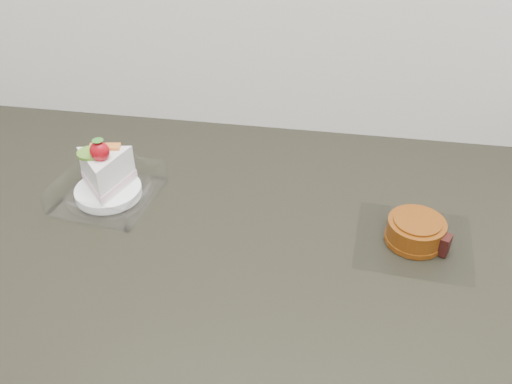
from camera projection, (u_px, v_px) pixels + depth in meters
The scene contains 2 objects.
cake_tray at pixel (107, 182), 0.87m from camera, with size 0.16×0.16×0.11m.
mooncake_wrap at pixel (416, 233), 0.80m from camera, with size 0.17×0.16×0.04m.
Camera 1 is at (-0.06, 1.08, 1.43)m, focal length 40.00 mm.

